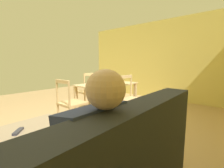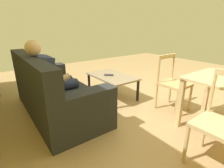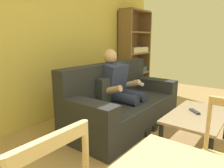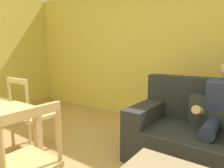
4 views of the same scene
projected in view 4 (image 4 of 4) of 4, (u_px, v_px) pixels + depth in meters
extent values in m
cube|color=#DBC660|center=(172.00, 50.00, 3.32)|extent=(6.84, 0.12, 2.55)
cube|color=#282B30|center=(223.00, 154.00, 1.99)|extent=(1.94, 0.88, 0.40)
cube|color=#282B30|center=(148.00, 112.00, 2.43)|extent=(0.24, 0.88, 0.20)
cube|color=#2E3437|center=(209.00, 111.00, 2.19)|extent=(0.41, 0.16, 0.36)
cylinder|color=navy|center=(210.00, 128.00, 1.98)|extent=(0.15, 0.44, 0.15)
cylinder|color=#DBAD89|center=(204.00, 162.00, 1.84)|extent=(0.11, 0.11, 0.40)
cylinder|color=#DBAD89|center=(199.00, 111.00, 2.13)|extent=(0.09, 0.35, 0.19)
cube|color=#D1B27F|center=(39.00, 146.00, 1.85)|extent=(0.06, 0.06, 0.69)
cube|color=#D1B27F|center=(34.00, 115.00, 2.48)|extent=(0.42, 0.42, 0.04)
cylinder|color=#D1B27F|center=(57.00, 131.00, 2.55)|extent=(0.04, 0.04, 0.44)
cylinder|color=#D1B27F|center=(39.00, 125.00, 2.77)|extent=(0.04, 0.04, 0.44)
cylinder|color=#D1B27F|center=(30.00, 141.00, 2.25)|extent=(0.04, 0.04, 0.44)
cylinder|color=#D1B27F|center=(13.00, 133.00, 2.46)|extent=(0.04, 0.04, 0.44)
cylinder|color=#D1B27F|center=(27.00, 101.00, 2.18)|extent=(0.03, 0.03, 0.49)
cylinder|color=#D1B27F|center=(10.00, 97.00, 2.39)|extent=(0.03, 0.03, 0.49)
cube|color=#D1B27F|center=(17.00, 81.00, 2.25)|extent=(0.38, 0.04, 0.06)
cube|color=tan|center=(20.00, 167.00, 1.34)|extent=(0.42, 0.42, 0.04)
cylinder|color=tan|center=(59.00, 133.00, 1.35)|extent=(0.03, 0.03, 0.45)
cylinder|color=tan|center=(2.00, 156.00, 1.04)|extent=(0.03, 0.03, 0.45)
cube|color=tan|center=(32.00, 112.00, 1.16)|extent=(0.04, 0.38, 0.06)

